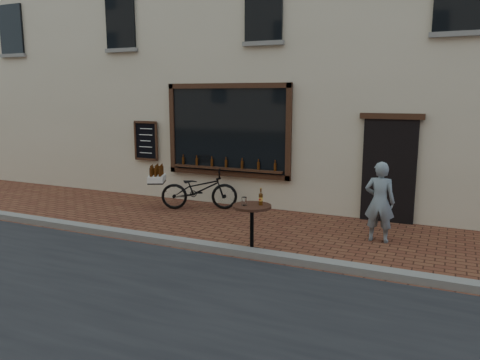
% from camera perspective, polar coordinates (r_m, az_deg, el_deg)
% --- Properties ---
extents(ground, '(90.00, 90.00, 0.00)m').
position_cam_1_polar(ground, '(7.91, -0.05, -9.60)').
color(ground, '#572A1C').
rests_on(ground, ground).
extents(kerb, '(90.00, 0.25, 0.12)m').
position_cam_1_polar(kerb, '(8.06, 0.55, -8.76)').
color(kerb, slate).
rests_on(kerb, ground).
extents(shop_building, '(28.00, 6.20, 10.00)m').
position_cam_1_polar(shop_building, '(13.80, 12.00, 19.73)').
color(shop_building, beige).
rests_on(shop_building, ground).
extents(cargo_bicycle, '(2.14, 1.41, 1.02)m').
position_cam_1_polar(cargo_bicycle, '(11.18, -5.17, -1.10)').
color(cargo_bicycle, black).
rests_on(cargo_bicycle, ground).
extents(bistro_table, '(0.67, 0.67, 1.14)m').
position_cam_1_polar(bistro_table, '(8.00, 1.48, -4.78)').
color(bistro_table, black).
rests_on(bistro_table, ground).
extents(pedestrian, '(0.55, 0.36, 1.50)m').
position_cam_1_polar(pedestrian, '(9.01, 16.66, -2.56)').
color(pedestrian, slate).
rests_on(pedestrian, ground).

